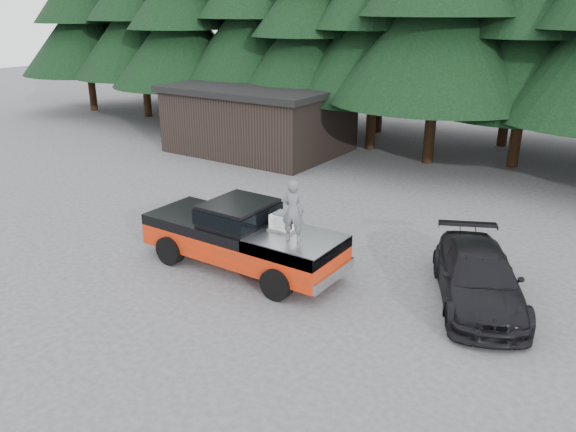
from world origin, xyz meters
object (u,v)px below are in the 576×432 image
Objects in this scene: air_compressor at (284,223)px; utility_building at (260,118)px; pickup_truck at (242,246)px; parked_car at (478,277)px; man_on_bed at (293,211)px.

air_compressor is 0.07× the size of utility_building.
pickup_truck is at bearing -55.29° from utility_building.
pickup_truck is at bearing 170.08° from parked_car.
air_compressor reaches higher than parked_car.
air_compressor is 5.09m from parked_car.
air_compressor is 0.98m from man_on_bed.
pickup_truck is 13.87m from utility_building.
utility_building is at bearing 124.71° from pickup_truck.
parked_car is at bearing 15.62° from pickup_truck.
air_compressor is (1.24, 0.24, 0.88)m from pickup_truck.
man_on_bed is at bearing -40.17° from air_compressor.
man_on_bed reaches higher than parked_car.
air_compressor is at bearing 171.20° from parked_car.
parked_car is (4.81, 1.45, -0.87)m from air_compressor.
parked_car is 16.99m from utility_building.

